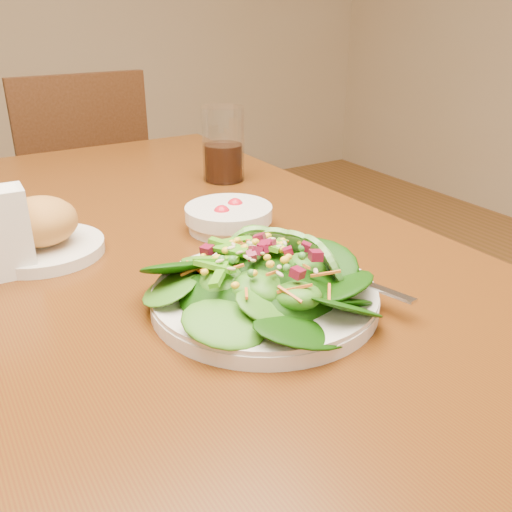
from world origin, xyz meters
The scene contains 6 objects.
dining_table centered at (0.00, 0.00, 0.65)m, with size 0.90×1.40×0.75m.
chair_far centered at (0.20, 1.09, 0.48)m, with size 0.42×0.42×0.90m.
salad_plate centered at (0.10, -0.24, 0.78)m, with size 0.28×0.28×0.08m.
bread_plate centered at (-0.11, 0.06, 0.79)m, with size 0.17×0.17×0.09m.
tomato_bowl centered at (0.17, 0.01, 0.77)m, with size 0.14×0.14×0.05m.
drinking_glass centered at (0.30, 0.26, 0.81)m, with size 0.09×0.09×0.15m.
Camera 1 is at (-0.24, -0.76, 1.09)m, focal length 40.00 mm.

